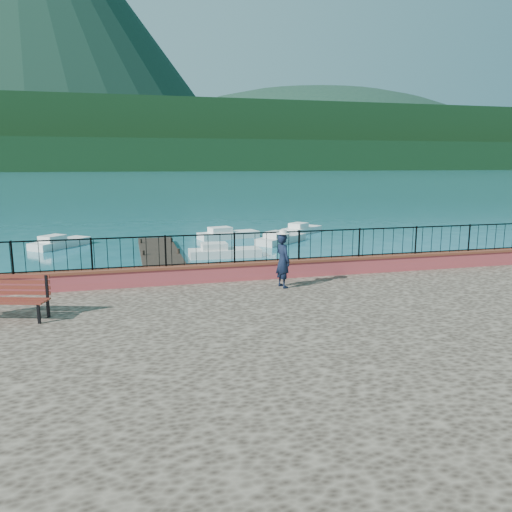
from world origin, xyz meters
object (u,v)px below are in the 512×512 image
person (283,261)px  boat_5 (302,227)px  park_bench (9,307)px  boat_0 (91,286)px  boat_3 (60,240)px  boat_4 (228,232)px  boat_2 (281,236)px  boat_1 (225,249)px

person → boat_5: 20.71m
park_bench → person: person is taller
boat_0 → boat_5: (13.56, 14.27, 0.00)m
boat_3 → boat_4: size_ratio=0.93×
boat_2 → boat_3: size_ratio=1.04×
boat_1 → boat_2: size_ratio=0.98×
boat_4 → boat_0: bearing=-134.3°
boat_1 → boat_3: size_ratio=1.02×
boat_2 → boat_4: bearing=96.5°
park_bench → boat_3: (-1.02, 18.57, -1.12)m
boat_2 → boat_4: same height
boat_5 → boat_0: bearing=-171.4°
boat_2 → person: bearing=-146.5°
boat_2 → boat_5: same height
person → boat_1: (0.45, 11.62, -1.63)m
person → boat_2: 16.18m
boat_0 → boat_2: (10.76, 10.44, 0.00)m
boat_4 → boat_1: bearing=-116.4°
boat_0 → boat_4: size_ratio=0.94×
park_bench → boat_0: size_ratio=0.54×
boat_0 → boat_5: 19.68m
boat_5 → person: bearing=-149.4°
boat_1 → boat_5: size_ratio=1.14×
boat_2 → park_bench: bearing=-165.4°
boat_1 → boat_3: (-8.93, 5.57, 0.00)m
person → boat_5: bearing=-36.1°
person → boat_3: bearing=11.7°
boat_2 → boat_5: (2.80, 3.83, 0.00)m
park_bench → boat_5: (15.03, 20.58, -1.12)m
person → boat_0: 7.93m
boat_1 → boat_4: same height
person → boat_4: bearing=-20.8°
boat_3 → park_bench: bearing=-136.5°
person → boat_4: 18.30m
boat_5 → boat_3: bearing=149.3°
park_bench → boat_5: size_ratio=0.61×
boat_3 → boat_4: 10.49m
boat_2 → boat_5: size_ratio=1.17×
boat_3 → person: bearing=-113.4°
park_bench → boat_3: 18.63m
boat_1 → boat_2: 5.73m
person → boat_4: size_ratio=0.41×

